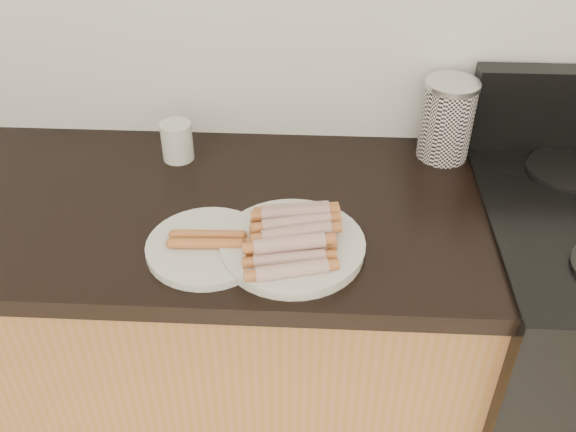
# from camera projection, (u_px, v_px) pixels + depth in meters

# --- Properties ---
(cabinet_base) EXTENTS (2.20, 0.59, 0.86)m
(cabinet_base) POSITION_uv_depth(u_px,v_px,m) (29.00, 343.00, 1.68)
(cabinet_base) COLOR #925F39
(cabinet_base) RESTS_ON floor
(burner_far_left) EXTENTS (0.18, 0.18, 0.01)m
(burner_far_left) POSITION_uv_depth(u_px,v_px,m) (567.00, 170.00, 1.46)
(burner_far_left) COLOR black
(burner_far_left) RESTS_ON stove
(main_plate) EXTENTS (0.37, 0.37, 0.02)m
(main_plate) POSITION_uv_depth(u_px,v_px,m) (292.00, 247.00, 1.25)
(main_plate) COLOR white
(main_plate) RESTS_ON counter_slab
(side_plate) EXTENTS (0.31, 0.31, 0.02)m
(side_plate) POSITION_uv_depth(u_px,v_px,m) (207.00, 247.00, 1.25)
(side_plate) COLOR silver
(side_plate) RESTS_ON counter_slab
(hotdog_pile) EXTENTS (0.14, 0.24, 0.05)m
(hotdog_pile) POSITION_uv_depth(u_px,v_px,m) (292.00, 234.00, 1.23)
(hotdog_pile) COLOR maroon
(hotdog_pile) RESTS_ON main_plate
(plain_sausages) EXTENTS (0.13, 0.05, 0.02)m
(plain_sausages) POSITION_uv_depth(u_px,v_px,m) (207.00, 239.00, 1.24)
(plain_sausages) COLOR #C7663A
(plain_sausages) RESTS_ON side_plate
(canister) EXTENTS (0.12, 0.12, 0.19)m
(canister) POSITION_uv_depth(u_px,v_px,m) (447.00, 120.00, 1.48)
(canister) COLOR silver
(canister) RESTS_ON counter_slab
(mug) EXTENTS (0.09, 0.09, 0.09)m
(mug) POSITION_uv_depth(u_px,v_px,m) (177.00, 141.00, 1.50)
(mug) COLOR white
(mug) RESTS_ON counter_slab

